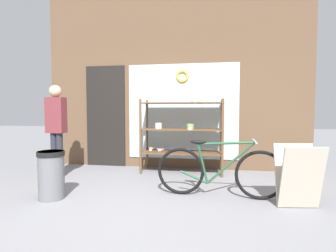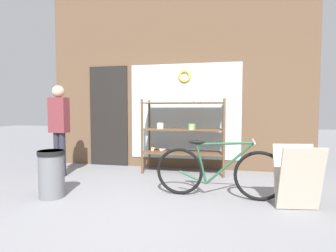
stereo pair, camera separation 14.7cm
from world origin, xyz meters
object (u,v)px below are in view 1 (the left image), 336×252
object	(u,v)px
bicycle	(219,171)
sandwich_board	(298,176)
display_case	(181,130)
pedestrian	(56,123)
trash_bin	(51,173)

from	to	relation	value
bicycle	sandwich_board	bearing A→B (deg)	-11.92
display_case	bicycle	distance (m)	1.55
display_case	pedestrian	distance (m)	2.23
bicycle	pedestrian	world-z (taller)	pedestrian
trash_bin	sandwich_board	bearing A→B (deg)	3.61
sandwich_board	trash_bin	world-z (taller)	sandwich_board
display_case	sandwich_board	xyz separation A→B (m)	(1.60, -1.57, -0.43)
display_case	bicycle	bearing A→B (deg)	-63.05
display_case	sandwich_board	distance (m)	2.28
bicycle	pedestrian	bearing A→B (deg)	170.68
pedestrian	trash_bin	bearing A→B (deg)	-58.91
pedestrian	trash_bin	size ratio (longest dim) A/B	2.53
display_case	sandwich_board	size ratio (longest dim) A/B	2.02
trash_bin	pedestrian	bearing A→B (deg)	119.23
display_case	trash_bin	distance (m)	2.37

